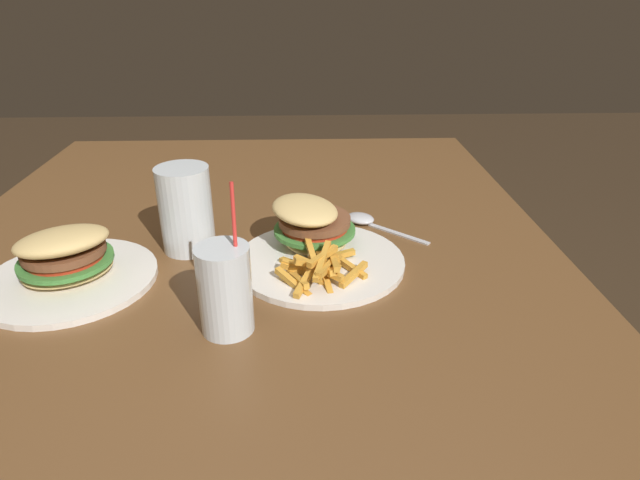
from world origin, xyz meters
TOP-DOWN VIEW (x-y plane):
  - dining_table at (0.00, 0.00)m, footprint 1.51×1.07m
  - meal_plate_near at (0.06, -0.12)m, footprint 0.27×0.27m
  - beer_glass at (0.10, 0.09)m, footprint 0.09×0.09m
  - juice_glass at (-0.14, 0.00)m, footprint 0.07×0.07m
  - spoon at (0.19, -0.21)m, footprint 0.14×0.15m
  - meal_plate_far at (-0.01, 0.25)m, footprint 0.25×0.25m

SIDE VIEW (x-z plane):
  - dining_table at x=0.00m, z-range 0.24..0.95m
  - spoon at x=0.19m, z-range 0.70..0.72m
  - meal_plate_near at x=0.06m, z-range 0.69..0.78m
  - meal_plate_far at x=-0.01m, z-range 0.69..0.79m
  - juice_glass at x=-0.14m, z-range 0.66..0.86m
  - beer_glass at x=0.10m, z-range 0.70..0.84m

